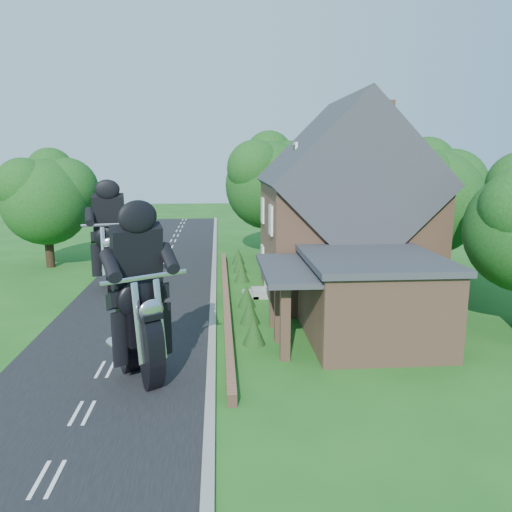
{
  "coord_description": "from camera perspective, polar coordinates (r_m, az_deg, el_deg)",
  "views": [
    {
      "loc": [
        3.97,
        -19.47,
        7.22
      ],
      "look_at": [
        5.66,
        2.68,
        2.8
      ],
      "focal_mm": 35.0,
      "sensor_mm": 36.0,
      "label": 1
    }
  ],
  "objects": [
    {
      "name": "ground",
      "position": [
        21.15,
        -15.1,
        -9.12
      ],
      "size": [
        120.0,
        120.0,
        0.0
      ],
      "primitive_type": "plane",
      "color": "#1A5417",
      "rests_on": "ground"
    },
    {
      "name": "road",
      "position": [
        21.14,
        -15.1,
        -9.09
      ],
      "size": [
        7.0,
        80.0,
        0.02
      ],
      "primitive_type": "cube",
      "color": "black",
      "rests_on": "ground"
    },
    {
      "name": "kerb",
      "position": [
        20.75,
        -5.03,
        -8.98
      ],
      "size": [
        0.3,
        80.0,
        0.12
      ],
      "primitive_type": "cube",
      "color": "gray",
      "rests_on": "ground"
    },
    {
      "name": "garden_wall",
      "position": [
        25.46,
        -3.46,
        -4.77
      ],
      "size": [
        0.3,
        22.0,
        0.4
      ],
      "primitive_type": "cube",
      "color": "#8C6047",
      "rests_on": "ground"
    },
    {
      "name": "house",
      "position": [
        26.45,
        9.98,
        4.84
      ],
      "size": [
        9.54,
        8.64,
        10.24
      ],
      "color": "#8C6047",
      "rests_on": "ground"
    },
    {
      "name": "annex",
      "position": [
        20.33,
        12.73,
        -4.59
      ],
      "size": [
        7.05,
        5.94,
        3.44
      ],
      "color": "#8C6047",
      "rests_on": "ground"
    },
    {
      "name": "tree_house_right",
      "position": [
        30.89,
        20.04,
        6.8
      ],
      "size": [
        6.51,
        6.0,
        8.4
      ],
      "color": "black",
      "rests_on": "ground"
    },
    {
      "name": "tree_behind_house",
      "position": [
        37.06,
        11.8,
        9.49
      ],
      "size": [
        7.81,
        7.2,
        10.08
      ],
      "color": "black",
      "rests_on": "ground"
    },
    {
      "name": "tree_behind_left",
      "position": [
        36.87,
        2.2,
        8.93
      ],
      "size": [
        6.94,
        6.4,
        9.16
      ],
      "color": "black",
      "rests_on": "ground"
    },
    {
      "name": "tree_far_road",
      "position": [
        35.37,
        -22.32,
        6.56
      ],
      "size": [
        6.08,
        5.6,
        7.84
      ],
      "color": "black",
      "rests_on": "ground"
    },
    {
      "name": "shrub_a",
      "position": [
        19.69,
        -0.23,
        -8.55
      ],
      "size": [
        0.9,
        0.9,
        1.1
      ],
      "primitive_type": "cone",
      "color": "#153811",
      "rests_on": "ground"
    },
    {
      "name": "shrub_b",
      "position": [
        22.05,
        -0.7,
        -6.36
      ],
      "size": [
        0.9,
        0.9,
        1.1
      ],
      "primitive_type": "cone",
      "color": "#153811",
      "rests_on": "ground"
    },
    {
      "name": "shrub_c",
      "position": [
        24.44,
        -1.07,
        -4.59
      ],
      "size": [
        0.9,
        0.9,
        1.1
      ],
      "primitive_type": "cone",
      "color": "#153811",
      "rests_on": "ground"
    },
    {
      "name": "shrub_d",
      "position": [
        29.28,
        -1.64,
        -1.92
      ],
      "size": [
        0.9,
        0.9,
        1.1
      ],
      "primitive_type": "cone",
      "color": "#153811",
      "rests_on": "ground"
    },
    {
      "name": "shrub_e",
      "position": [
        31.71,
        -1.85,
        -0.9
      ],
      "size": [
        0.9,
        0.9,
        1.1
      ],
      "primitive_type": "cone",
      "color": "#153811",
      "rests_on": "ground"
    },
    {
      "name": "shrub_f",
      "position": [
        34.16,
        -2.04,
        -0.01
      ],
      "size": [
        0.9,
        0.9,
        1.1
      ],
      "primitive_type": "cone",
      "color": "#153811",
      "rests_on": "ground"
    },
    {
      "name": "motorcycle_lead",
      "position": [
        16.96,
        -12.95,
        -10.97
      ],
      "size": [
        1.44,
        1.86,
        1.78
      ],
      "primitive_type": null,
      "rotation": [
        0.0,
        0.0,
        3.72
      ],
      "color": "black",
      "rests_on": "ground"
    },
    {
      "name": "motorcycle_follow",
      "position": [
        28.8,
        -16.13,
        -1.86
      ],
      "size": [
        0.9,
        2.0,
        1.81
      ],
      "primitive_type": null,
      "rotation": [
        0.0,
        0.0,
        3.36
      ],
      "color": "black",
      "rests_on": "ground"
    }
  ]
}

